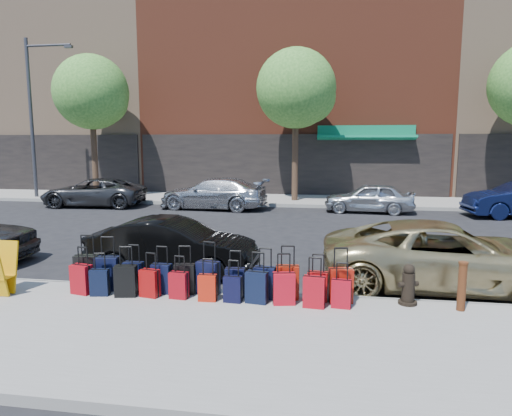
% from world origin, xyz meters
% --- Properties ---
extents(ground, '(120.00, 120.00, 0.00)m').
position_xyz_m(ground, '(0.00, 0.00, 0.00)').
color(ground, black).
rests_on(ground, ground).
extents(sidewalk_near, '(60.00, 4.00, 0.15)m').
position_xyz_m(sidewalk_near, '(0.00, -6.50, 0.07)').
color(sidewalk_near, gray).
rests_on(sidewalk_near, ground).
extents(sidewalk_far, '(60.00, 4.00, 0.15)m').
position_xyz_m(sidewalk_far, '(0.00, 10.00, 0.07)').
color(sidewalk_far, gray).
rests_on(sidewalk_far, ground).
extents(curb_near, '(60.00, 0.08, 0.15)m').
position_xyz_m(curb_near, '(0.00, -4.48, 0.07)').
color(curb_near, gray).
rests_on(curb_near, ground).
extents(curb_far, '(60.00, 0.08, 0.15)m').
position_xyz_m(curb_far, '(0.00, 7.98, 0.07)').
color(curb_far, gray).
rests_on(curb_far, ground).
extents(building_left, '(15.00, 12.12, 16.00)m').
position_xyz_m(building_left, '(-16.00, 17.98, 7.98)').
color(building_left, '#97785C').
rests_on(building_left, ground).
extents(building_center, '(17.00, 12.85, 20.00)m').
position_xyz_m(building_center, '(0.00, 17.99, 9.98)').
color(building_center, maroon).
rests_on(building_center, ground).
extents(tree_left, '(3.80, 3.80, 7.27)m').
position_xyz_m(tree_left, '(-9.86, 9.50, 5.41)').
color(tree_left, black).
rests_on(tree_left, sidewalk_far).
extents(tree_center, '(3.80, 3.80, 7.27)m').
position_xyz_m(tree_center, '(0.64, 9.50, 5.41)').
color(tree_center, black).
rests_on(tree_center, sidewalk_far).
extents(streetlight, '(2.59, 0.18, 8.00)m').
position_xyz_m(streetlight, '(-12.80, 8.80, 4.66)').
color(streetlight, '#333338').
rests_on(streetlight, sidewalk_far).
extents(suitcase_front_0, '(0.45, 0.26, 1.07)m').
position_xyz_m(suitcase_front_0, '(-2.48, -4.82, 0.48)').
color(suitcase_front_0, black).
rests_on(suitcase_front_0, sidewalk_near).
extents(suitcase_front_1, '(0.46, 0.29, 1.05)m').
position_xyz_m(suitcase_front_1, '(-2.04, -4.84, 0.48)').
color(suitcase_front_1, black).
rests_on(suitcase_front_1, sidewalk_near).
extents(suitcase_front_2, '(0.37, 0.21, 0.90)m').
position_xyz_m(suitcase_front_2, '(-1.53, -4.78, 0.43)').
color(suitcase_front_2, black).
rests_on(suitcase_front_2, sidewalk_near).
extents(suitcase_front_3, '(0.38, 0.22, 0.90)m').
position_xyz_m(suitcase_front_3, '(-0.94, -4.85, 0.43)').
color(suitcase_front_3, black).
rests_on(suitcase_front_3, sidewalk_near).
extents(suitcase_front_4, '(0.41, 0.26, 0.92)m').
position_xyz_m(suitcase_front_4, '(-0.49, -4.82, 0.44)').
color(suitcase_front_4, black).
rests_on(suitcase_front_4, sidewalk_near).
extents(suitcase_front_5, '(0.45, 0.31, 1.00)m').
position_xyz_m(suitcase_front_5, '(-0.05, -4.75, 0.46)').
color(suitcase_front_5, black).
rests_on(suitcase_front_5, sidewalk_near).
extents(suitcase_front_6, '(0.37, 0.22, 0.87)m').
position_xyz_m(suitcase_front_6, '(0.49, -4.83, 0.42)').
color(suitcase_front_6, black).
rests_on(suitcase_front_6, sidewalk_near).
extents(suitcase_front_7, '(0.40, 0.24, 0.94)m').
position_xyz_m(suitcase_front_7, '(1.04, -4.82, 0.44)').
color(suitcase_front_7, black).
rests_on(suitcase_front_7, sidewalk_near).
extents(suitcase_front_8, '(0.43, 0.26, 0.99)m').
position_xyz_m(suitcase_front_8, '(1.46, -4.78, 0.46)').
color(suitcase_front_8, maroon).
rests_on(suitcase_front_8, sidewalk_near).
extents(suitcase_front_9, '(0.37, 0.22, 0.86)m').
position_xyz_m(suitcase_front_9, '(2.01, -4.82, 0.42)').
color(suitcase_front_9, '#99090C').
rests_on(suitcase_front_9, sidewalk_near).
extents(suitcase_front_10, '(0.44, 0.30, 0.99)m').
position_xyz_m(suitcase_front_10, '(2.42, -4.82, 0.46)').
color(suitcase_front_10, maroon).
rests_on(suitcase_front_10, sidewalk_near).
extents(suitcase_back_0, '(0.42, 0.29, 0.90)m').
position_xyz_m(suitcase_back_0, '(-2.42, -5.13, 0.43)').
color(suitcase_back_0, maroon).
rests_on(suitcase_back_0, sidewalk_near).
extents(suitcase_back_1, '(0.37, 0.25, 0.81)m').
position_xyz_m(suitcase_back_1, '(-2.03, -5.16, 0.40)').
color(suitcase_back_1, black).
rests_on(suitcase_back_1, sidewalk_near).
extents(suitcase_back_2, '(0.43, 0.29, 0.94)m').
position_xyz_m(suitcase_back_2, '(-1.53, -5.13, 0.44)').
color(suitcase_back_2, black).
rests_on(suitcase_back_2, sidewalk_near).
extents(suitcase_back_3, '(0.38, 0.26, 0.83)m').
position_xyz_m(suitcase_back_3, '(-1.08, -5.09, 0.41)').
color(suitcase_back_3, maroon).
rests_on(suitcase_back_3, sidewalk_near).
extents(suitcase_back_4, '(0.35, 0.22, 0.79)m').
position_xyz_m(suitcase_back_4, '(-0.52, -5.08, 0.40)').
color(suitcase_back_4, maroon).
rests_on(suitcase_back_4, sidewalk_near).
extents(suitcase_back_5, '(0.33, 0.20, 0.78)m').
position_xyz_m(suitcase_back_5, '(0.04, -5.12, 0.39)').
color(suitcase_back_5, '#B01D0B').
rests_on(suitcase_back_5, sidewalk_near).
extents(suitcase_back_6, '(0.33, 0.21, 0.76)m').
position_xyz_m(suitcase_back_6, '(0.50, -5.11, 0.39)').
color(suitcase_back_6, black).
rests_on(suitcase_back_6, sidewalk_near).
extents(suitcase_back_7, '(0.41, 0.28, 0.92)m').
position_xyz_m(suitcase_back_7, '(0.94, -5.08, 0.44)').
color(suitcase_back_7, black).
rests_on(suitcase_back_7, sidewalk_near).
extents(suitcase_back_8, '(0.42, 0.29, 0.91)m').
position_xyz_m(suitcase_back_8, '(1.42, -5.08, 0.44)').
color(suitcase_back_8, '#AA0B19').
rests_on(suitcase_back_8, sidewalk_near).
extents(suitcase_back_9, '(0.39, 0.25, 0.88)m').
position_xyz_m(suitcase_back_9, '(1.96, -5.15, 0.43)').
color(suitcase_back_9, '#9F0A15').
rests_on(suitcase_back_9, sidewalk_near).
extents(suitcase_back_10, '(0.35, 0.23, 0.80)m').
position_xyz_m(suitcase_back_10, '(2.42, -5.08, 0.40)').
color(suitcase_back_10, '#9E0A18').
rests_on(suitcase_back_10, sidewalk_near).
extents(fire_hydrant, '(0.37, 0.33, 0.73)m').
position_xyz_m(fire_hydrant, '(3.60, -4.73, 0.49)').
color(fire_hydrant, black).
rests_on(fire_hydrant, sidewalk_near).
extents(bollard, '(0.16, 0.16, 0.85)m').
position_xyz_m(bollard, '(4.44, -4.90, 0.59)').
color(bollard, '#38190C').
rests_on(bollard, sidewalk_near).
extents(car_near_1, '(3.87, 1.43, 1.27)m').
position_xyz_m(car_near_1, '(-1.33, -3.06, 0.63)').
color(car_near_1, black).
rests_on(car_near_1, ground).
extents(car_near_2, '(4.97, 2.31, 1.38)m').
position_xyz_m(car_near_2, '(4.56, -3.21, 0.69)').
color(car_near_2, tan).
rests_on(car_near_2, ground).
extents(car_far_0, '(4.86, 2.47, 1.32)m').
position_xyz_m(car_far_0, '(-8.70, 6.84, 0.66)').
color(car_far_0, '#363639').
rests_on(car_far_0, ground).
extents(car_far_1, '(4.99, 2.39, 1.40)m').
position_xyz_m(car_far_1, '(-2.96, 6.92, 0.70)').
color(car_far_1, '#BABCC1').
rests_on(car_far_1, ground).
extents(car_far_2, '(3.84, 1.78, 1.28)m').
position_xyz_m(car_far_2, '(3.87, 6.98, 0.64)').
color(car_far_2, silver).
rests_on(car_far_2, ground).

